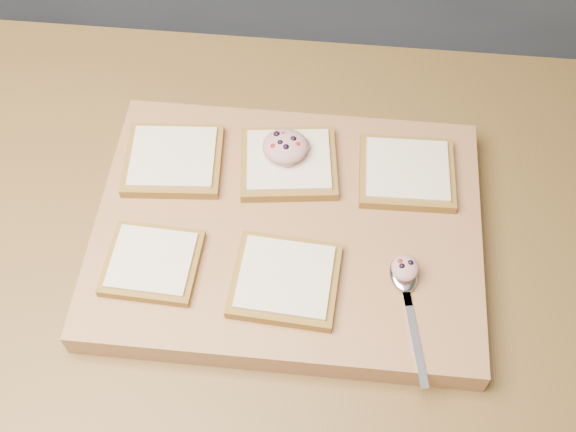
% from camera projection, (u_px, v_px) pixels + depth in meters
% --- Properties ---
extents(island_counter, '(2.00, 0.80, 0.90)m').
position_uv_depth(island_counter, '(213.00, 369.00, 1.33)').
color(island_counter, slate).
rests_on(island_counter, ground).
extents(cutting_board, '(0.50, 0.38, 0.04)m').
position_uv_depth(cutting_board, '(288.00, 231.00, 0.95)').
color(cutting_board, '#B57A4D').
rests_on(cutting_board, island_counter).
extents(bread_far_left, '(0.14, 0.13, 0.02)m').
position_uv_depth(bread_far_left, '(173.00, 160.00, 0.98)').
color(bread_far_left, olive).
rests_on(bread_far_left, cutting_board).
extents(bread_far_center, '(0.14, 0.13, 0.02)m').
position_uv_depth(bread_far_center, '(289.00, 163.00, 0.97)').
color(bread_far_center, olive).
rests_on(bread_far_center, cutting_board).
extents(bread_far_right, '(0.13, 0.12, 0.02)m').
position_uv_depth(bread_far_right, '(407.00, 172.00, 0.97)').
color(bread_far_right, olive).
rests_on(bread_far_right, cutting_board).
extents(bread_near_left, '(0.12, 0.11, 0.02)m').
position_uv_depth(bread_near_left, '(152.00, 262.00, 0.89)').
color(bread_near_left, olive).
rests_on(bread_near_left, cutting_board).
extents(bread_near_center, '(0.13, 0.12, 0.02)m').
position_uv_depth(bread_near_center, '(285.00, 279.00, 0.87)').
color(bread_near_center, olive).
rests_on(bread_near_center, cutting_board).
extents(tuna_salad_dollop, '(0.06, 0.06, 0.03)m').
position_uv_depth(tuna_salad_dollop, '(285.00, 146.00, 0.96)').
color(tuna_salad_dollop, tan).
rests_on(tuna_salad_dollop, bread_far_center).
extents(spoon, '(0.05, 0.17, 0.01)m').
position_uv_depth(spoon, '(405.00, 283.00, 0.88)').
color(spoon, silver).
rests_on(spoon, cutting_board).
extents(spoon_salad, '(0.03, 0.04, 0.02)m').
position_uv_depth(spoon_salad, '(405.00, 268.00, 0.87)').
color(spoon_salad, tan).
rests_on(spoon_salad, spoon).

